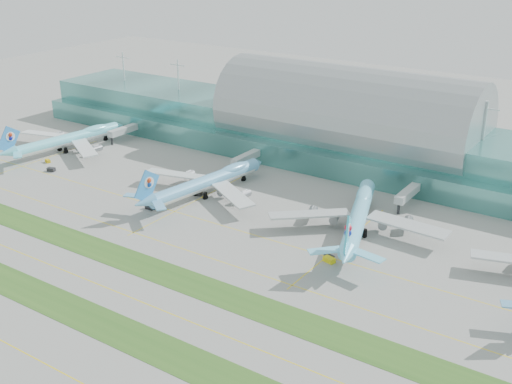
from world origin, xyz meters
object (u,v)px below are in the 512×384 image
Objects in this scene: airliner_c at (359,215)px; airliner_a at (69,139)px; airliner_b at (207,181)px; terminal at (347,131)px.

airliner_a is at bearing 159.59° from airliner_c.
airliner_c is (154.93, -4.73, 0.34)m from airliner_a.
airliner_b reaches higher than airliner_a.
airliner_b is at bearing -111.53° from terminal.
airliner_c is at bearing 11.00° from airliner_b.
airliner_b is 64.79m from airliner_c.
airliner_a is 0.97× the size of airliner_c.
airliner_a is (-117.18, -60.89, -8.47)m from terminal.
airliner_b is (-26.98, -68.38, -8.45)m from terminal.
terminal is 73.99m from airliner_b.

